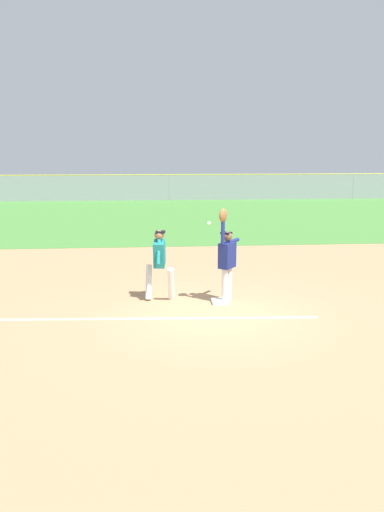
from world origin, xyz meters
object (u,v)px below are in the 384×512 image
object	(u,v)px
parked_car_white	(229,187)
parked_car_black	(311,186)
fielder	(227,257)
runner	(160,260)
first_base	(220,301)
parked_car_red	(146,187)
parked_car_tan	(65,188)
baseball	(209,223)

from	to	relation	value
parked_car_white	parked_car_black	bearing A→B (deg)	-1.70
fielder	parked_car_white	bearing A→B (deg)	-61.49
runner	parked_car_white	xyz separation A→B (m)	(5.91, 27.54, -0.32)
first_base	fielder	size ratio (longest dim) A/B	0.17
runner	parked_car_black	world-z (taller)	runner
parked_car_red	parked_car_black	distance (m)	12.90
first_base	parked_car_red	size ratio (longest dim) A/B	0.08
parked_car_white	parked_car_tan	bearing A→B (deg)	178.55
first_base	parked_car_black	bearing A→B (deg)	68.54
first_base	parked_car_black	distance (m)	29.98
fielder	baseball	bearing A→B (deg)	64.20
parked_car_black	fielder	bearing A→B (deg)	-117.60
runner	parked_car_tan	distance (m)	28.28
parked_car_white	parked_car_black	xyz separation A→B (m)	(6.48, -0.01, 0.00)
first_base	parked_car_white	world-z (taller)	parked_car_white
parked_car_tan	first_base	bearing A→B (deg)	-78.29
parked_car_tan	fielder	bearing A→B (deg)	-77.96
parked_car_white	runner	bearing A→B (deg)	-103.69
baseball	parked_car_black	world-z (taller)	baseball
fielder	baseball	world-z (taller)	fielder
parked_car_tan	parked_car_red	size ratio (longest dim) A/B	1.00
fielder	parked_car_black	xyz separation A→B (m)	(10.81, 27.86, -0.45)
runner	parked_car_white	bearing A→B (deg)	84.57
first_base	baseball	size ratio (longest dim) A/B	5.14
parked_car_red	parked_car_tan	bearing A→B (deg)	176.97
baseball	parked_car_tan	size ratio (longest dim) A/B	0.02
baseball	parked_car_red	distance (m)	28.35
fielder	parked_car_black	bearing A→B (deg)	-73.88
first_base	baseball	xyz separation A→B (m)	(-0.30, -0.19, 1.92)
first_base	parked_car_tan	world-z (taller)	parked_car_tan
parked_car_red	parked_car_white	bearing A→B (deg)	-6.56
parked_car_black	parked_car_tan	bearing A→B (deg)	173.66
first_base	baseball	world-z (taller)	baseball
first_base	parked_car_black	world-z (taller)	parked_car_black
first_base	parked_car_black	size ratio (longest dim) A/B	0.08
runner	parked_car_tan	size ratio (longest dim) A/B	0.38
runner	parked_car_red	size ratio (longest dim) A/B	0.38
parked_car_red	parked_car_black	bearing A→B (deg)	-5.83
parked_car_black	baseball	bearing A→B (deg)	-118.25
parked_car_red	parked_car_black	xyz separation A→B (m)	(12.89, -0.19, 0.00)
baseball	parked_car_tan	distance (m)	29.13
baseball	parked_car_white	size ratio (longest dim) A/B	0.02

